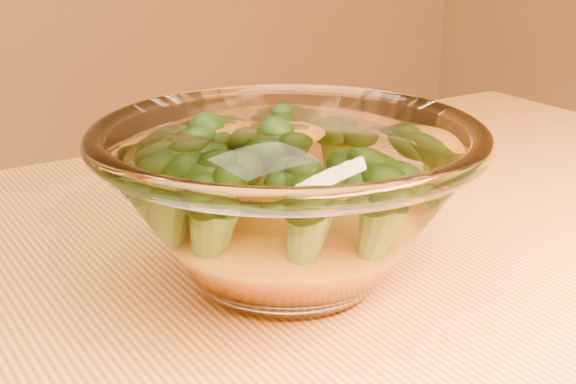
{
  "coord_description": "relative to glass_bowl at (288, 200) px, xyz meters",
  "views": [
    {
      "loc": [
        -0.14,
        -0.3,
        0.97
      ],
      "look_at": [
        0.1,
        0.08,
        0.81
      ],
      "focal_mm": 50.0,
      "sensor_mm": 36.0,
      "label": 1
    }
  ],
  "objects": [
    {
      "name": "glass_bowl",
      "position": [
        0.0,
        0.0,
        0.0
      ],
      "size": [
        0.23,
        0.23,
        0.1
      ],
      "color": "white",
      "rests_on": "table"
    },
    {
      "name": "cheese_sauce",
      "position": [
        0.0,
        0.0,
        -0.02
      ],
      "size": [
        0.13,
        0.13,
        0.04
      ],
      "primitive_type": "ellipsoid",
      "color": "orange",
      "rests_on": "glass_bowl"
    },
    {
      "name": "broccoli_heap",
      "position": [
        -0.01,
        0.01,
        0.01
      ],
      "size": [
        0.17,
        0.16,
        0.07
      ],
      "color": "black",
      "rests_on": "cheese_sauce"
    }
  ]
}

